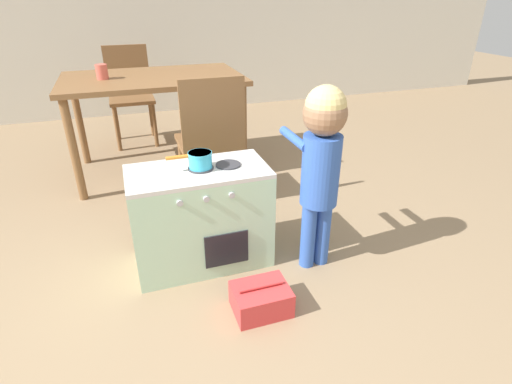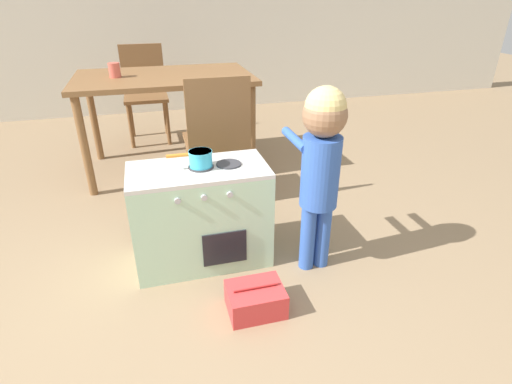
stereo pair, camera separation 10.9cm
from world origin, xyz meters
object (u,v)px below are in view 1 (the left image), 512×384
Objects in this scene: toy_basket at (261,299)px; dining_chair_far at (131,92)px; child_figure at (321,153)px; play_kitchen at (201,217)px; dining_table at (154,88)px; toy_pot at (200,159)px; dining_chair_near at (210,139)px; cup_on_table at (102,72)px.

dining_chair_far reaches higher than toy_basket.
child_figure is at bearing 108.31° from dining_chair_far.
play_kitchen is at bearing 110.02° from toy_basket.
child_figure is at bearing 32.93° from toy_basket.
child_figure is at bearing -68.02° from dining_table.
toy_basket is at bearing 98.46° from dining_chair_far.
toy_basket is (0.15, -0.46, -0.52)m from toy_pot.
child_figure reaches higher than dining_chair_near.
cup_on_table is (-0.40, 1.30, 0.52)m from play_kitchen.
dining_table is (-0.08, 1.30, 0.07)m from toy_pot.
toy_basket is (0.17, -0.46, -0.20)m from play_kitchen.
toy_basket is 2.48× the size of cup_on_table.
child_figure is (0.54, -0.21, 0.04)m from toy_pot.
toy_pot is 0.87× the size of toy_basket.
toy_basket is at bearing -147.07° from child_figure.
toy_pot is at bearing -72.31° from cup_on_table.
dining_table reaches higher than toy_pot.
play_kitchen is 0.69m from child_figure.
dining_chair_far is (-0.76, 2.30, -0.17)m from child_figure.
toy_pot is 0.17× the size of dining_table.
play_kitchen is at bearing -72.85° from cup_on_table.
dining_chair_far is (-0.41, 1.47, 0.00)m from dining_chair_near.
dining_chair_far is at bearing 98.46° from toy_basket.
dining_chair_far is at bearing 100.76° from dining_table.
play_kitchen is at bearing -108.02° from dining_chair_near.
dining_chair_far is (-0.15, 0.78, -0.19)m from dining_table.
dining_table is at bearing 97.43° from toy_basket.
child_figure is at bearing -57.87° from cup_on_table.
cup_on_table reaches higher than play_kitchen.
play_kitchen is 1.46m from cup_on_table.
toy_basket is 0.29× the size of dining_chair_near.
child_figure is 1.09× the size of dining_chair_far.
child_figure reaches higher than dining_chair_far.
toy_basket is 0.19× the size of dining_table.
toy_basket is 0.29× the size of dining_chair_far.
dining_chair_near is at bearing -69.20° from dining_table.
dining_chair_near is at bearing 105.59° from dining_chair_far.
child_figure is 3.76× the size of toy_basket.
dining_chair_far is 8.53× the size of cup_on_table.
play_kitchen is 1.36m from dining_table.
toy_basket is at bearing -69.98° from play_kitchen.
child_figure is at bearing -21.05° from play_kitchen.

